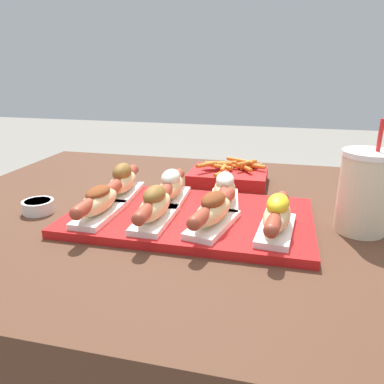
{
  "coord_description": "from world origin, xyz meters",
  "views": [
    {
      "loc": [
        0.15,
        -0.78,
        1.06
      ],
      "look_at": [
        -0.02,
        -0.05,
        0.8
      ],
      "focal_mm": 35.0,
      "sensor_mm": 36.0,
      "label": 1
    }
  ],
  "objects_px": {
    "hot_dog_1": "(155,206)",
    "hot_dog_5": "(171,187)",
    "hot_dog_3": "(277,215)",
    "serving_tray": "(190,217)",
    "fries_basket": "(228,176)",
    "hot_dog_0": "(99,202)",
    "sauce_bowl": "(38,206)",
    "drink_cup": "(364,192)",
    "hot_dog_4": "(123,181)",
    "hot_dog_2": "(213,211)",
    "hot_dog_6": "(225,189)"
  },
  "relations": [
    {
      "from": "hot_dog_1",
      "to": "hot_dog_5",
      "type": "height_order",
      "value": "same"
    },
    {
      "from": "hot_dog_3",
      "to": "hot_dog_1",
      "type": "bearing_deg",
      "value": -178.81
    },
    {
      "from": "serving_tray",
      "to": "fries_basket",
      "type": "xyz_separation_m",
      "value": [
        0.04,
        0.29,
        0.01
      ]
    },
    {
      "from": "hot_dog_0",
      "to": "sauce_bowl",
      "type": "height_order",
      "value": "hot_dog_0"
    },
    {
      "from": "sauce_bowl",
      "to": "drink_cup",
      "type": "height_order",
      "value": "drink_cup"
    },
    {
      "from": "hot_dog_4",
      "to": "hot_dog_3",
      "type": "bearing_deg",
      "value": -19.62
    },
    {
      "from": "serving_tray",
      "to": "hot_dog_0",
      "type": "bearing_deg",
      "value": -159.88
    },
    {
      "from": "hot_dog_2",
      "to": "sauce_bowl",
      "type": "distance_m",
      "value": 0.4
    },
    {
      "from": "hot_dog_4",
      "to": "sauce_bowl",
      "type": "xyz_separation_m",
      "value": [
        -0.16,
        -0.1,
        -0.04
      ]
    },
    {
      "from": "hot_dog_4",
      "to": "sauce_bowl",
      "type": "height_order",
      "value": "hot_dog_4"
    },
    {
      "from": "hot_dog_5",
      "to": "sauce_bowl",
      "type": "distance_m",
      "value": 0.3
    },
    {
      "from": "hot_dog_1",
      "to": "hot_dog_0",
      "type": "bearing_deg",
      "value": -179.07
    },
    {
      "from": "sauce_bowl",
      "to": "hot_dog_5",
      "type": "bearing_deg",
      "value": 18.14
    },
    {
      "from": "hot_dog_0",
      "to": "hot_dog_5",
      "type": "xyz_separation_m",
      "value": [
        0.12,
        0.12,
        0.0
      ]
    },
    {
      "from": "serving_tray",
      "to": "hot_dog_4",
      "type": "height_order",
      "value": "hot_dog_4"
    },
    {
      "from": "hot_dog_2",
      "to": "hot_dog_3",
      "type": "height_order",
      "value": "hot_dog_3"
    },
    {
      "from": "hot_dog_2",
      "to": "fries_basket",
      "type": "xyz_separation_m",
      "value": [
        -0.02,
        0.35,
        -0.03
      ]
    },
    {
      "from": "sauce_bowl",
      "to": "hot_dog_3",
      "type": "bearing_deg",
      "value": -2.61
    },
    {
      "from": "hot_dog_4",
      "to": "sauce_bowl",
      "type": "bearing_deg",
      "value": -147.06
    },
    {
      "from": "hot_dog_0",
      "to": "hot_dog_5",
      "type": "height_order",
      "value": "hot_dog_5"
    },
    {
      "from": "hot_dog_4",
      "to": "fries_basket",
      "type": "relative_size",
      "value": 0.93
    },
    {
      "from": "hot_dog_2",
      "to": "sauce_bowl",
      "type": "relative_size",
      "value": 2.79
    },
    {
      "from": "hot_dog_0",
      "to": "sauce_bowl",
      "type": "xyz_separation_m",
      "value": [
        -0.17,
        0.03,
        -0.04
      ]
    },
    {
      "from": "hot_dog_6",
      "to": "fries_basket",
      "type": "bearing_deg",
      "value": 95.96
    },
    {
      "from": "hot_dog_2",
      "to": "sauce_bowl",
      "type": "bearing_deg",
      "value": 176.18
    },
    {
      "from": "serving_tray",
      "to": "drink_cup",
      "type": "bearing_deg",
      "value": 5.24
    },
    {
      "from": "hot_dog_1",
      "to": "hot_dog_2",
      "type": "relative_size",
      "value": 1.02
    },
    {
      "from": "hot_dog_2",
      "to": "hot_dog_6",
      "type": "relative_size",
      "value": 0.99
    },
    {
      "from": "hot_dog_1",
      "to": "fries_basket",
      "type": "height_order",
      "value": "hot_dog_1"
    },
    {
      "from": "hot_dog_3",
      "to": "drink_cup",
      "type": "distance_m",
      "value": 0.19
    },
    {
      "from": "hot_dog_6",
      "to": "sauce_bowl",
      "type": "distance_m",
      "value": 0.42
    },
    {
      "from": "hot_dog_5",
      "to": "sauce_bowl",
      "type": "relative_size",
      "value": 2.85
    },
    {
      "from": "hot_dog_6",
      "to": "hot_dog_5",
      "type": "bearing_deg",
      "value": -174.12
    },
    {
      "from": "drink_cup",
      "to": "hot_dog_0",
      "type": "bearing_deg",
      "value": -169.53
    },
    {
      "from": "serving_tray",
      "to": "hot_dog_1",
      "type": "bearing_deg",
      "value": -131.75
    },
    {
      "from": "fries_basket",
      "to": "hot_dog_1",
      "type": "bearing_deg",
      "value": -105.45
    },
    {
      "from": "hot_dog_1",
      "to": "serving_tray",
      "type": "bearing_deg",
      "value": 48.25
    },
    {
      "from": "serving_tray",
      "to": "hot_dog_1",
      "type": "relative_size",
      "value": 2.57
    },
    {
      "from": "hot_dog_2",
      "to": "hot_dog_6",
      "type": "height_order",
      "value": "hot_dog_6"
    },
    {
      "from": "hot_dog_2",
      "to": "hot_dog_6",
      "type": "xyz_separation_m",
      "value": [
        0.0,
        0.13,
        0.0
      ]
    },
    {
      "from": "hot_dog_5",
      "to": "sauce_bowl",
      "type": "height_order",
      "value": "hot_dog_5"
    },
    {
      "from": "hot_dog_4",
      "to": "hot_dog_5",
      "type": "height_order",
      "value": "hot_dog_4"
    },
    {
      "from": "hot_dog_3",
      "to": "hot_dog_4",
      "type": "bearing_deg",
      "value": 160.38
    },
    {
      "from": "hot_dog_3",
      "to": "hot_dog_4",
      "type": "xyz_separation_m",
      "value": [
        -0.36,
        0.13,
        0.0
      ]
    },
    {
      "from": "hot_dog_2",
      "to": "hot_dog_6",
      "type": "bearing_deg",
      "value": 89.09
    },
    {
      "from": "sauce_bowl",
      "to": "drink_cup",
      "type": "relative_size",
      "value": 0.31
    },
    {
      "from": "hot_dog_4",
      "to": "hot_dog_5",
      "type": "distance_m",
      "value": 0.12
    },
    {
      "from": "hot_dog_0",
      "to": "hot_dog_5",
      "type": "bearing_deg",
      "value": 46.75
    },
    {
      "from": "hot_dog_3",
      "to": "hot_dog_5",
      "type": "distance_m",
      "value": 0.26
    },
    {
      "from": "serving_tray",
      "to": "sauce_bowl",
      "type": "distance_m",
      "value": 0.34
    }
  ]
}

